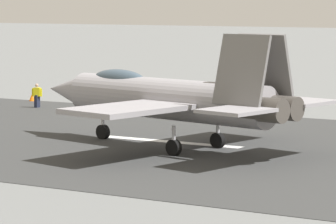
{
  "coord_description": "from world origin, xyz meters",
  "views": [
    {
      "loc": [
        -24.19,
        42.91,
        7.17
      ],
      "look_at": [
        -1.91,
        5.09,
        2.2
      ],
      "focal_mm": 105.96,
      "sensor_mm": 36.0,
      "label": 1
    }
  ],
  "objects_px": {
    "fighter_jet": "(167,98)",
    "crew_person": "(37,96)",
    "marker_cone_far": "(32,97)",
    "marker_cone_mid": "(170,106)"
  },
  "relations": [
    {
      "from": "fighter_jet",
      "to": "crew_person",
      "type": "bearing_deg",
      "value": -33.77
    },
    {
      "from": "marker_cone_far",
      "to": "marker_cone_mid",
      "type": "bearing_deg",
      "value": 180.0
    },
    {
      "from": "marker_cone_far",
      "to": "crew_person",
      "type": "bearing_deg",
      "value": 132.68
    },
    {
      "from": "crew_person",
      "to": "marker_cone_mid",
      "type": "height_order",
      "value": "crew_person"
    },
    {
      "from": "fighter_jet",
      "to": "marker_cone_mid",
      "type": "relative_size",
      "value": 30.21
    },
    {
      "from": "fighter_jet",
      "to": "crew_person",
      "type": "height_order",
      "value": "fighter_jet"
    },
    {
      "from": "crew_person",
      "to": "marker_cone_far",
      "type": "relative_size",
      "value": 2.94
    },
    {
      "from": "fighter_jet",
      "to": "crew_person",
      "type": "xyz_separation_m",
      "value": [
        16.73,
        -11.19,
        -1.66
      ]
    },
    {
      "from": "marker_cone_mid",
      "to": "fighter_jet",
      "type": "bearing_deg",
      "value": 119.96
    },
    {
      "from": "crew_person",
      "to": "marker_cone_far",
      "type": "height_order",
      "value": "crew_person"
    }
  ]
}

